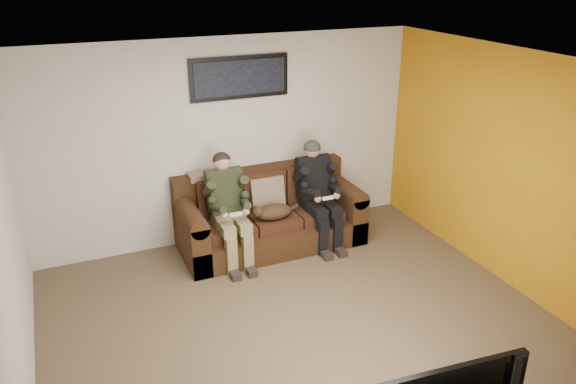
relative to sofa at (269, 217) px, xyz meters
name	(u,v)px	position (x,y,z in m)	size (l,w,h in m)	color
floor	(303,326)	(-0.36, -1.83, -0.36)	(5.00, 5.00, 0.00)	brown
ceiling	(306,67)	(-0.36, -1.83, 2.24)	(5.00, 5.00, 0.00)	silver
wall_back	(229,141)	(-0.36, 0.42, 0.94)	(5.00, 5.00, 0.00)	beige
wall_front	(466,356)	(-0.36, -4.08, 0.94)	(5.00, 5.00, 0.00)	beige
wall_left	(6,263)	(-2.86, -1.83, 0.94)	(4.50, 4.50, 0.00)	beige
wall_right	(513,171)	(2.14, -1.83, 0.94)	(4.50, 4.50, 0.00)	beige
accent_wall_right	(512,171)	(2.13, -1.83, 0.94)	(4.50, 4.50, 0.00)	#C18213
sofa	(269,217)	(0.00, 0.00, 0.00)	(2.30, 0.99, 0.94)	#362010
throw_pillow	(267,194)	(0.00, 0.04, 0.31)	(0.44, 0.13, 0.42)	#826C55
throw_blanket	(207,175)	(-0.70, 0.29, 0.59)	(0.47, 0.23, 0.08)	tan
person_left	(228,202)	(-0.59, -0.19, 0.39)	(0.51, 0.87, 1.32)	#888255
person_right	(317,187)	(0.59, -0.19, 0.39)	(0.51, 0.86, 1.32)	black
cat	(272,212)	(-0.06, -0.28, 0.21)	(0.66, 0.26, 0.24)	#48311C
framed_poster	(240,77)	(-0.20, 0.38, 1.74)	(1.25, 0.05, 0.52)	black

